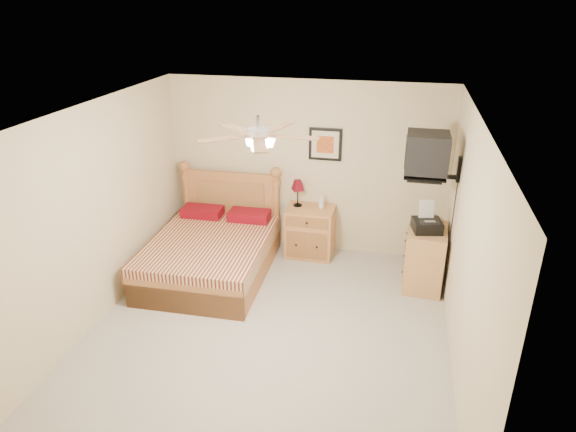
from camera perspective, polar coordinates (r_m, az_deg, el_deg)
name	(u,v)px	position (r m, az deg, el deg)	size (l,w,h in m)	color
floor	(268,333)	(6.00, -2.27, -12.87)	(4.50, 4.50, 0.00)	#A19B92
ceiling	(264,115)	(4.94, -2.74, 11.11)	(4.00, 4.50, 0.04)	white
wall_back	(306,168)	(7.39, 2.03, 5.37)	(4.00, 0.04, 2.50)	beige
wall_front	(177,382)	(3.58, -12.24, -17.53)	(4.00, 0.04, 2.50)	beige
wall_left	(93,217)	(6.14, -20.81, -0.15)	(0.04, 4.50, 2.50)	beige
wall_right	(466,254)	(5.25, 19.20, -4.03)	(0.04, 4.50, 2.50)	beige
bed	(209,232)	(6.89, -8.81, -1.79)	(1.50, 1.97, 1.28)	#9F6135
nightstand	(310,231)	(7.48, 2.47, -1.71)	(0.68, 0.51, 0.73)	#9E6738
table_lamp	(298,193)	(7.33, 1.09, 2.57)	(0.21, 0.21, 0.39)	#5C0815
lotion_bottle	(322,201)	(7.29, 3.76, 1.67)	(0.08, 0.09, 0.22)	silver
framed_picture	(325,144)	(7.22, 4.17, 7.95)	(0.46, 0.04, 0.46)	black
dresser	(425,258)	(6.90, 14.98, -4.49)	(0.48, 0.69, 0.81)	#BB7944
fax_machine	(428,217)	(6.60, 15.29, -0.15)	(0.34, 0.36, 0.36)	black
magazine_lower	(423,221)	(6.91, 14.80, -0.57)	(0.18, 0.24, 0.02)	beige
magazine_upper	(425,219)	(6.92, 15.01, -0.32)	(0.21, 0.28, 0.02)	gray
wall_tv	(440,157)	(6.26, 16.53, 6.35)	(0.56, 0.46, 0.58)	black
ceiling_fan	(258,135)	(4.78, -3.34, 8.96)	(1.14, 1.14, 0.28)	silver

